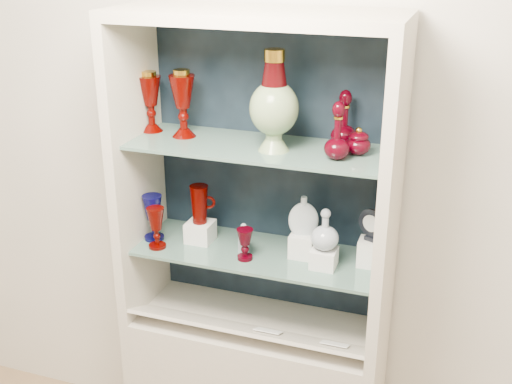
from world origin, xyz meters
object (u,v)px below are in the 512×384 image
(pedestal_lamp_left, at_px, (151,102))
(pedestal_lamp_right, at_px, (183,104))
(lidded_bowl, at_px, (358,141))
(clear_square_bottle, at_px, (244,238))
(clear_round_decanter, at_px, (325,230))
(cameo_medallion, at_px, (372,224))
(enamel_urn, at_px, (274,101))
(ruby_goblet_small, at_px, (245,244))
(flat_flask, at_px, (304,215))
(ruby_decanter_a, at_px, (338,127))
(ruby_decanter_b, at_px, (345,117))
(cobalt_goblet, at_px, (153,218))
(ruby_pitcher, at_px, (199,204))
(ruby_goblet_tall, at_px, (156,228))

(pedestal_lamp_left, xyz_separation_m, pedestal_lamp_right, (0.14, -0.02, 0.01))
(lidded_bowl, bearing_deg, clear_square_bottle, -174.07)
(clear_round_decanter, relative_size, cameo_medallion, 1.22)
(clear_square_bottle, distance_m, cameo_medallion, 0.48)
(cameo_medallion, bearing_deg, enamel_urn, -147.00)
(lidded_bowl, distance_m, ruby_goblet_small, 0.56)
(pedestal_lamp_right, relative_size, flat_flask, 1.61)
(pedestal_lamp_left, height_order, pedestal_lamp_right, pedestal_lamp_right)
(pedestal_lamp_right, height_order, clear_round_decanter, pedestal_lamp_right)
(ruby_decanter_a, relative_size, ruby_decanter_b, 1.03)
(ruby_goblet_small, relative_size, clear_round_decanter, 0.81)
(ruby_decanter_b, bearing_deg, ruby_decanter_a, -87.15)
(lidded_bowl, bearing_deg, cobalt_goblet, -176.29)
(cobalt_goblet, height_order, clear_square_bottle, cobalt_goblet)
(ruby_decanter_b, height_order, flat_flask, ruby_decanter_b)
(ruby_pitcher, bearing_deg, clear_round_decanter, -23.48)
(ruby_goblet_tall, xyz_separation_m, ruby_goblet_small, (0.35, 0.02, -0.02))
(cobalt_goblet, height_order, ruby_goblet_small, cobalt_goblet)
(enamel_urn, xyz_separation_m, cobalt_goblet, (-0.49, -0.00, -0.50))
(lidded_bowl, height_order, ruby_goblet_small, lidded_bowl)
(pedestal_lamp_right, relative_size, ruby_decanter_a, 1.12)
(enamel_urn, distance_m, ruby_goblet_small, 0.54)
(pedestal_lamp_left, bearing_deg, clear_square_bottle, -9.53)
(pedestal_lamp_left, height_order, lidded_bowl, pedestal_lamp_left)
(ruby_goblet_tall, distance_m, clear_round_decanter, 0.65)
(lidded_bowl, bearing_deg, ruby_decanter_b, 132.17)
(pedestal_lamp_left, xyz_separation_m, ruby_goblet_tall, (0.06, -0.14, -0.45))
(pedestal_lamp_left, distance_m, ruby_decanter_b, 0.73)
(pedestal_lamp_left, bearing_deg, lidded_bowl, -1.75)
(enamel_urn, bearing_deg, ruby_goblet_small, -154.43)
(clear_square_bottle, bearing_deg, ruby_decanter_b, 18.61)
(enamel_urn, relative_size, ruby_decanter_a, 1.58)
(pedestal_lamp_left, relative_size, ruby_decanter_b, 1.06)
(lidded_bowl, bearing_deg, flat_flask, 179.82)
(ruby_pitcher, bearing_deg, clear_square_bottle, -28.16)
(ruby_decanter_b, distance_m, ruby_goblet_small, 0.59)
(ruby_pitcher, distance_m, clear_square_bottle, 0.22)
(enamel_urn, relative_size, ruby_goblet_tall, 2.12)
(cobalt_goblet, distance_m, ruby_goblet_tall, 0.08)
(lidded_bowl, xyz_separation_m, clear_square_bottle, (-0.40, -0.04, -0.41))
(cobalt_goblet, relative_size, cameo_medallion, 1.49)
(ruby_decanter_a, distance_m, lidded_bowl, 0.11)
(ruby_decanter_a, distance_m, ruby_goblet_small, 0.57)
(pedestal_lamp_left, bearing_deg, ruby_goblet_tall, -64.63)
(cameo_medallion, bearing_deg, ruby_decanter_b, 178.25)
(enamel_urn, xyz_separation_m, ruby_goblet_small, (-0.09, -0.04, -0.53))
(ruby_decanter_a, height_order, clear_square_bottle, ruby_decanter_a)
(enamel_urn, bearing_deg, ruby_goblet_tall, -171.76)
(pedestal_lamp_right, xyz_separation_m, flat_flask, (0.47, 0.00, -0.38))
(ruby_decanter_b, relative_size, cameo_medallion, 1.75)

